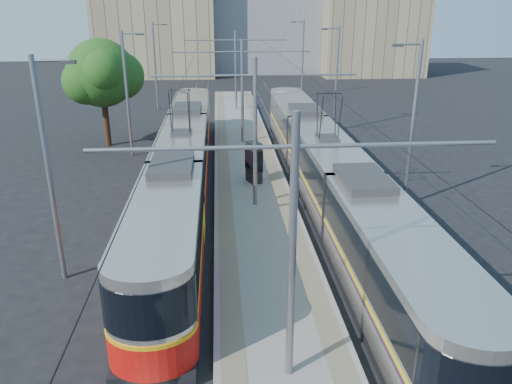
{
  "coord_description": "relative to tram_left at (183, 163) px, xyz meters",
  "views": [
    {
      "loc": [
        -1.68,
        -14.61,
        9.44
      ],
      "look_at": [
        -0.1,
        6.2,
        1.6
      ],
      "focal_mm": 35.0,
      "sensor_mm": 36.0,
      "label": 1
    }
  ],
  "objects": [
    {
      "name": "building_right",
      "position": [
        23.6,
        47.53,
        4.1
      ],
      "size": [
        14.28,
        10.2,
        11.59
      ],
      "color": "tan",
      "rests_on": "ground"
    },
    {
      "name": "tram_left",
      "position": [
        0.0,
        0.0,
        0.0
      ],
      "size": [
        2.43,
        29.41,
        5.5
      ],
      "color": "black",
      "rests_on": "ground"
    },
    {
      "name": "tactile_strip_right",
      "position": [
        5.05,
        6.53,
        -1.4
      ],
      "size": [
        0.7,
        50.0,
        0.01
      ],
      "primitive_type": "cube",
      "color": "gray",
      "rests_on": "platform"
    },
    {
      "name": "tactile_strip_left",
      "position": [
        2.15,
        6.53,
        -1.4
      ],
      "size": [
        0.7,
        50.0,
        0.01
      ],
      "primitive_type": "cube",
      "color": "gray",
      "rests_on": "platform"
    },
    {
      "name": "platform",
      "position": [
        3.6,
        6.53,
        -1.56
      ],
      "size": [
        4.0,
        50.0,
        0.3
      ],
      "primitive_type": "cube",
      "color": "gray",
      "rests_on": "ground"
    },
    {
      "name": "street_lamps",
      "position": [
        3.6,
        10.53,
        2.47
      ],
      "size": [
        15.18,
        38.22,
        8.0
      ],
      "color": "gray",
      "rests_on": "ground"
    },
    {
      "name": "catenary",
      "position": [
        3.6,
        3.69,
        2.82
      ],
      "size": [
        9.2,
        70.0,
        7.0
      ],
      "color": "gray",
      "rests_on": "platform"
    },
    {
      "name": "shelter",
      "position": [
        3.77,
        0.8,
        -0.24
      ],
      "size": [
        0.95,
        1.17,
        2.24
      ],
      "rotation": [
        0.0,
        0.0,
        0.37
      ],
      "color": "black",
      "rests_on": "platform"
    },
    {
      "name": "building_centre",
      "position": [
        9.6,
        53.53,
        6.6
      ],
      "size": [
        18.36,
        14.28,
        16.59
      ],
      "color": "gray",
      "rests_on": "ground"
    },
    {
      "name": "building_left",
      "position": [
        -6.4,
        49.53,
        5.71
      ],
      "size": [
        16.32,
        12.24,
        14.82
      ],
      "color": "tan",
      "rests_on": "ground"
    },
    {
      "name": "track_arrow",
      "position": [
        0.0,
        -13.47,
        -1.7
      ],
      "size": [
        1.2,
        5.0,
        0.01
      ],
      "primitive_type": "cube",
      "color": "silver",
      "rests_on": "ground"
    },
    {
      "name": "rails",
      "position": [
        3.6,
        6.53,
        -1.69
      ],
      "size": [
        8.71,
        70.0,
        0.03
      ],
      "color": "gray",
      "rests_on": "ground"
    },
    {
      "name": "tree",
      "position": [
        -5.69,
        10.47,
        3.29
      ],
      "size": [
        5.09,
        4.71,
        7.4
      ],
      "color": "#382314",
      "rests_on": "ground"
    },
    {
      "name": "ground",
      "position": [
        3.6,
        -10.47,
        -1.71
      ],
      "size": [
        160.0,
        160.0,
        0.0
      ],
      "primitive_type": "plane",
      "color": "black",
      "rests_on": "ground"
    },
    {
      "name": "tram_right",
      "position": [
        7.2,
        -1.64,
        0.15
      ],
      "size": [
        2.43,
        32.2,
        5.5
      ],
      "color": "black",
      "rests_on": "ground"
    }
  ]
}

